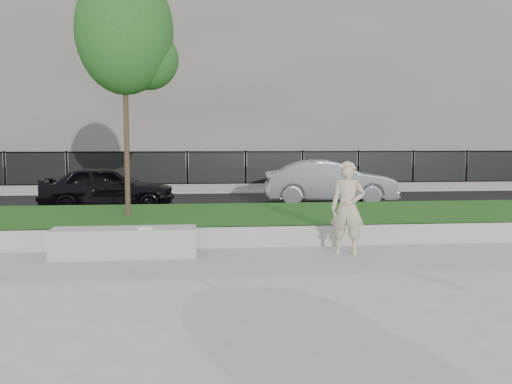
{
  "coord_description": "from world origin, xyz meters",
  "views": [
    {
      "loc": [
        -0.31,
        -9.55,
        2.04
      ],
      "look_at": [
        0.84,
        1.2,
        1.04
      ],
      "focal_mm": 40.0,
      "sensor_mm": 36.0,
      "label": 1
    }
  ],
  "objects": [
    {
      "name": "stone_bench",
      "position": [
        -1.54,
        0.4,
        0.25
      ],
      "size": [
        2.48,
        0.62,
        0.51
      ],
      "primitive_type": "cube",
      "color": "#9A9890",
      "rests_on": "ground"
    },
    {
      "name": "ground",
      "position": [
        0.0,
        0.0,
        0.0
      ],
      "size": [
        90.0,
        90.0,
        0.0
      ],
      "primitive_type": "plane",
      "color": "gray",
      "rests_on": "ground"
    },
    {
      "name": "car_silver",
      "position": [
        3.88,
        7.85,
        0.71
      ],
      "size": [
        4.19,
        1.74,
        1.35
      ],
      "primitive_type": "imported",
      "rotation": [
        0.0,
        0.0,
        1.49
      ],
      "color": "gray",
      "rests_on": "street"
    },
    {
      "name": "street",
      "position": [
        0.0,
        8.5,
        0.02
      ],
      "size": [
        34.0,
        7.0,
        0.04
      ],
      "primitive_type": "cube",
      "color": "black",
      "rests_on": "ground"
    },
    {
      "name": "building_facade",
      "position": [
        0.0,
        20.0,
        5.0
      ],
      "size": [
        34.0,
        10.0,
        10.0
      ],
      "primitive_type": "cube",
      "color": "#615C55",
      "rests_on": "ground"
    },
    {
      "name": "man",
      "position": [
        2.38,
        0.25,
        0.83
      ],
      "size": [
        0.71,
        0.6,
        1.65
      ],
      "primitive_type": "imported",
      "rotation": [
        0.0,
        0.0,
        -0.39
      ],
      "color": "#C4B397",
      "rests_on": "ground"
    },
    {
      "name": "far_pavement",
      "position": [
        0.0,
        13.0,
        0.06
      ],
      "size": [
        34.0,
        3.0,
        0.12
      ],
      "primitive_type": "cube",
      "color": "gray",
      "rests_on": "ground"
    },
    {
      "name": "iron_fence",
      "position": [
        0.0,
        12.0,
        0.54
      ],
      "size": [
        32.0,
        0.3,
        1.5
      ],
      "color": "slate",
      "rests_on": "far_pavement"
    },
    {
      "name": "car_dark",
      "position": [
        -2.77,
        6.91,
        0.67
      ],
      "size": [
        3.74,
        1.54,
        1.27
      ],
      "primitive_type": "imported",
      "rotation": [
        0.0,
        0.0,
        1.56
      ],
      "color": "black",
      "rests_on": "street"
    },
    {
      "name": "grass_bank",
      "position": [
        0.0,
        3.0,
        0.2
      ],
      "size": [
        34.0,
        4.0,
        0.4
      ],
      "primitive_type": "cube",
      "color": "black",
      "rests_on": "ground"
    },
    {
      "name": "grass_kerb",
      "position": [
        0.0,
        1.04,
        0.2
      ],
      "size": [
        34.0,
        0.08,
        0.4
      ],
      "primitive_type": "cube",
      "color": "#9A9890",
      "rests_on": "ground"
    },
    {
      "name": "book",
      "position": [
        -1.18,
        0.25,
        0.52
      ],
      "size": [
        0.27,
        0.23,
        0.03
      ],
      "primitive_type": "cube",
      "rotation": [
        0.0,
        0.0,
        0.23
      ],
      "color": "white",
      "rests_on": "stone_bench"
    },
    {
      "name": "young_tree",
      "position": [
        -1.67,
        2.81,
        4.19
      ],
      "size": [
        2.13,
        2.04,
        5.21
      ],
      "color": "#38281C",
      "rests_on": "grass_bank"
    }
  ]
}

